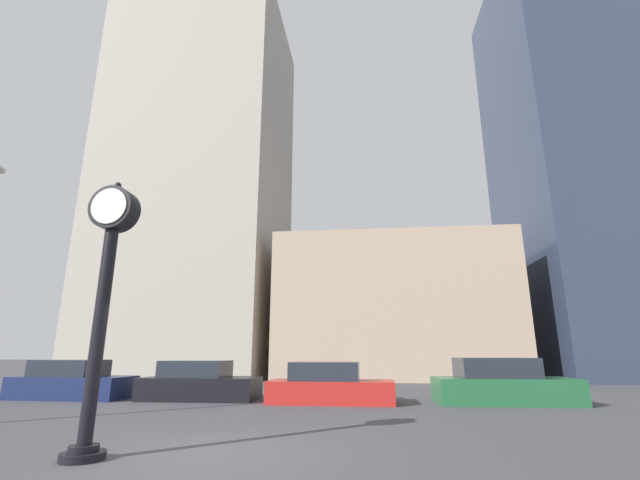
% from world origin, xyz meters
% --- Properties ---
extents(ground_plane, '(200.00, 200.00, 0.00)m').
position_xyz_m(ground_plane, '(0.00, 0.00, 0.00)').
color(ground_plane, '#424247').
extents(building_tall_tower, '(12.60, 12.00, 30.33)m').
position_xyz_m(building_tall_tower, '(-10.49, 24.00, 15.17)').
color(building_tall_tower, '#ADA393').
rests_on(building_tall_tower, ground_plane).
extents(building_storefront_row, '(14.98, 12.00, 9.01)m').
position_xyz_m(building_storefront_row, '(4.33, 24.00, 4.51)').
color(building_storefront_row, tan).
rests_on(building_storefront_row, ground_plane).
extents(building_glass_modern, '(10.00, 12.00, 32.13)m').
position_xyz_m(building_glass_modern, '(18.70, 24.00, 16.07)').
color(building_glass_modern, '#2D384C').
rests_on(building_glass_modern, ground_plane).
extents(street_clock, '(0.80, 0.68, 4.64)m').
position_xyz_m(street_clock, '(-1.80, -0.50, 2.76)').
color(street_clock, black).
rests_on(street_clock, ground_plane).
extents(car_navy, '(4.29, 1.94, 1.37)m').
position_xyz_m(car_navy, '(-8.26, 8.12, 0.58)').
color(car_navy, '#19234C').
rests_on(car_navy, ground_plane).
extents(car_black, '(4.14, 1.85, 1.35)m').
position_xyz_m(car_black, '(-3.44, 8.25, 0.57)').
color(car_black, black).
rests_on(car_black, ground_plane).
extents(car_red, '(4.20, 1.79, 1.32)m').
position_xyz_m(car_red, '(1.32, 7.75, 0.55)').
color(car_red, red).
rests_on(car_red, ground_plane).
extents(car_green, '(4.54, 2.09, 1.46)m').
position_xyz_m(car_green, '(7.03, 8.17, 0.61)').
color(car_green, '#236038').
rests_on(car_green, ground_plane).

